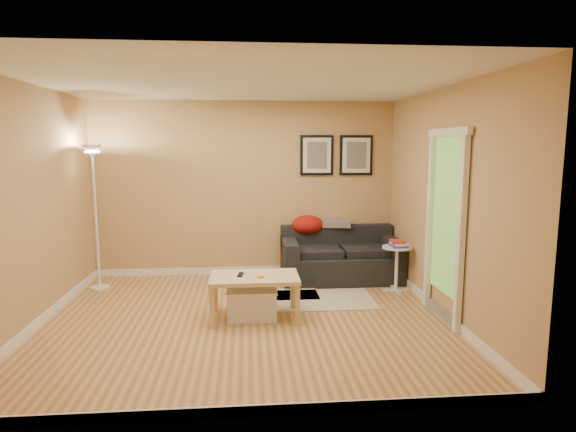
% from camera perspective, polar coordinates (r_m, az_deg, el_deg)
% --- Properties ---
extents(floor, '(4.50, 4.50, 0.00)m').
position_cam_1_polar(floor, '(5.55, -5.02, -12.15)').
color(floor, tan).
rests_on(floor, ground).
extents(ceiling, '(4.50, 4.50, 0.00)m').
position_cam_1_polar(ceiling, '(5.24, -5.40, 15.52)').
color(ceiling, white).
rests_on(ceiling, wall_back).
extents(wall_back, '(4.50, 0.00, 4.50)m').
position_cam_1_polar(wall_back, '(7.23, -5.13, 3.23)').
color(wall_back, tan).
rests_on(wall_back, ground).
extents(wall_front, '(4.50, 0.00, 4.50)m').
position_cam_1_polar(wall_front, '(3.27, -5.37, -3.03)').
color(wall_front, tan).
rests_on(wall_front, ground).
extents(wall_left, '(0.00, 4.00, 4.00)m').
position_cam_1_polar(wall_left, '(5.72, -28.38, 0.90)').
color(wall_left, tan).
rests_on(wall_left, ground).
extents(wall_right, '(0.00, 4.00, 4.00)m').
position_cam_1_polar(wall_right, '(5.69, 18.08, 1.46)').
color(wall_right, tan).
rests_on(wall_right, ground).
extents(baseboard_back, '(4.50, 0.02, 0.10)m').
position_cam_1_polar(baseboard_back, '(7.44, -5.01, -6.41)').
color(baseboard_back, white).
rests_on(baseboard_back, ground).
extents(baseboard_front, '(4.50, 0.02, 0.10)m').
position_cam_1_polar(baseboard_front, '(3.73, -5.08, -22.18)').
color(baseboard_front, white).
rests_on(baseboard_front, ground).
extents(baseboard_left, '(0.02, 4.00, 0.10)m').
position_cam_1_polar(baseboard_left, '(5.99, -27.45, -11.05)').
color(baseboard_left, white).
rests_on(baseboard_left, ground).
extents(baseboard_right, '(0.02, 4.00, 0.10)m').
position_cam_1_polar(baseboard_right, '(5.96, 17.44, -10.55)').
color(baseboard_right, white).
rests_on(baseboard_right, ground).
extents(sofa, '(1.70, 0.90, 0.75)m').
position_cam_1_polar(sofa, '(7.04, 6.29, -4.55)').
color(sofa, black).
rests_on(sofa, ground).
extents(red_throw, '(0.48, 0.36, 0.28)m').
position_cam_1_polar(red_throw, '(7.17, 2.34, -1.05)').
color(red_throw, '#A7190F').
rests_on(red_throw, sofa).
extents(plaid_throw, '(0.45, 0.32, 0.10)m').
position_cam_1_polar(plaid_throw, '(7.27, 5.74, -0.89)').
color(plaid_throw, tan).
rests_on(plaid_throw, sofa).
extents(framed_print_left, '(0.50, 0.04, 0.60)m').
position_cam_1_polar(framed_print_left, '(7.26, 3.44, 7.22)').
color(framed_print_left, black).
rests_on(framed_print_left, wall_back).
extents(framed_print_right, '(0.50, 0.04, 0.60)m').
position_cam_1_polar(framed_print_right, '(7.37, 8.10, 7.17)').
color(framed_print_right, black).
rests_on(framed_print_right, wall_back).
extents(area_rug, '(1.25, 0.85, 0.01)m').
position_cam_1_polar(area_rug, '(6.19, 4.35, -9.88)').
color(area_rug, '#BEB196').
rests_on(area_rug, ground).
extents(green_runner, '(0.70, 0.50, 0.01)m').
position_cam_1_polar(green_runner, '(6.38, 0.39, -9.32)').
color(green_runner, '#668C4C').
rests_on(green_runner, ground).
extents(coffee_table, '(1.08, 0.76, 0.50)m').
position_cam_1_polar(coffee_table, '(5.51, -3.99, -9.59)').
color(coffee_table, '#DBBC85').
rests_on(coffee_table, ground).
extents(remote_control, '(0.07, 0.17, 0.02)m').
position_cam_1_polar(remote_control, '(5.45, -5.67, -6.95)').
color(remote_control, black).
rests_on(remote_control, coffee_table).
extents(tape_roll, '(0.07, 0.07, 0.03)m').
position_cam_1_polar(tape_roll, '(5.34, -3.29, -7.19)').
color(tape_roll, yellow).
rests_on(tape_roll, coffee_table).
extents(storage_bin, '(0.56, 0.41, 0.35)m').
position_cam_1_polar(storage_bin, '(5.54, -4.32, -10.29)').
color(storage_bin, white).
rests_on(storage_bin, ground).
extents(side_table, '(0.40, 0.40, 0.61)m').
position_cam_1_polar(side_table, '(6.64, 12.76, -6.13)').
color(side_table, white).
rests_on(side_table, ground).
extents(book_stack, '(0.20, 0.27, 0.08)m').
position_cam_1_polar(book_stack, '(6.57, 13.01, -3.19)').
color(book_stack, '#3C39AD').
rests_on(book_stack, side_table).
extents(floor_lamp, '(0.26, 0.26, 1.97)m').
position_cam_1_polar(floor_lamp, '(6.94, -21.85, -0.63)').
color(floor_lamp, white).
rests_on(floor_lamp, ground).
extents(doorway, '(0.12, 1.01, 2.13)m').
position_cam_1_polar(doorway, '(5.57, 18.08, -1.53)').
color(doorway, white).
rests_on(doorway, ground).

